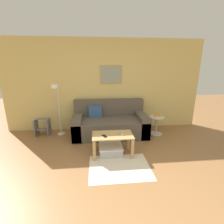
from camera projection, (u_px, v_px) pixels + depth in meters
ground_plane at (118, 209)px, 2.16m from camera, size 16.00×16.00×0.00m
wall_back at (105, 86)px, 4.63m from camera, size 5.60×0.09×2.55m
area_rug at (120, 167)px, 3.03m from camera, size 1.13×0.88×0.01m
couch at (110, 123)px, 4.44m from camera, size 1.96×0.96×0.91m
coffee_table at (113, 139)px, 3.39m from camera, size 0.84×0.48×0.45m
storage_bin at (111, 149)px, 3.50m from camera, size 0.50×0.46×0.18m
floor_lamp at (57, 102)px, 4.10m from camera, size 0.20×0.43×1.40m
side_table at (156, 124)px, 4.43m from camera, size 0.40×0.40×0.50m
book_stack at (158, 116)px, 4.37m from camera, size 0.22×0.17×0.05m
remote_control at (121, 134)px, 3.36m from camera, size 0.11×0.15×0.02m
cell_phone at (104, 136)px, 3.28m from camera, size 0.12×0.15×0.01m
step_stool at (42, 127)px, 4.37m from camera, size 0.37×0.30×0.45m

